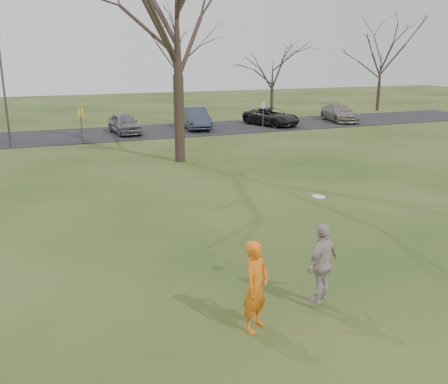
{
  "coord_description": "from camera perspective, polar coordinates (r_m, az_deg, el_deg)",
  "views": [
    {
      "loc": [
        -4.74,
        -7.97,
        5.15
      ],
      "look_at": [
        0.0,
        4.0,
        1.5
      ],
      "focal_mm": 38.98,
      "sensor_mm": 36.0,
      "label": 1
    }
  ],
  "objects": [
    {
      "name": "ground",
      "position": [
        10.61,
        8.21,
        -13.4
      ],
      "size": [
        120.0,
        120.0,
        0.0
      ],
      "primitive_type": "plane",
      "color": "#1E380F",
      "rests_on": "ground"
    },
    {
      "name": "big_tree",
      "position": [
        24.01,
        -5.59,
        20.18
      ],
      "size": [
        9.0,
        9.0,
        14.0
      ],
      "primitive_type": null,
      "color": "#352821",
      "rests_on": "ground"
    },
    {
      "name": "car_5",
      "position": [
        35.13,
        -3.43,
        8.66
      ],
      "size": [
        2.05,
        4.65,
        1.48
      ],
      "primitive_type": "imported",
      "rotation": [
        0.0,
        0.0,
        -0.11
      ],
      "color": "#303749",
      "rests_on": "parking_strip"
    },
    {
      "name": "small_tree_row",
      "position": [
        39.13,
        -8.37,
        13.83
      ],
      "size": [
        55.0,
        5.9,
        8.5
      ],
      "color": "#352821",
      "rests_on": "ground"
    },
    {
      "name": "parking_strip",
      "position": [
        33.7,
        -13.37,
        6.65
      ],
      "size": [
        62.0,
        6.5,
        0.04
      ],
      "primitive_type": "cube",
      "color": "black",
      "rests_on": "ground"
    },
    {
      "name": "sign_yellow",
      "position": [
        30.32,
        -16.44,
        8.19
      ],
      "size": [
        0.35,
        0.35,
        2.08
      ],
      "color": "#47474C",
      "rests_on": "ground"
    },
    {
      "name": "catching_play",
      "position": [
        10.35,
        11.45,
        -8.17
      ],
      "size": [
        1.09,
        0.81,
        2.26
      ],
      "color": "#BBA9A8",
      "rests_on": "ground"
    },
    {
      "name": "car_4",
      "position": [
        33.47,
        -11.61,
        7.88
      ],
      "size": [
        1.88,
        4.01,
        1.33
      ],
      "primitive_type": "imported",
      "rotation": [
        0.0,
        0.0,
        0.08
      ],
      "color": "slate",
      "rests_on": "parking_strip"
    },
    {
      "name": "sign_white",
      "position": [
        33.6,
        4.61,
        9.46
      ],
      "size": [
        0.35,
        0.35,
        2.08
      ],
      "color": "#47474C",
      "rests_on": "ground"
    },
    {
      "name": "player_defender",
      "position": [
        9.43,
        3.78,
        -10.94
      ],
      "size": [
        0.79,
        0.74,
        1.82
      ],
      "primitive_type": "imported",
      "rotation": [
        0.0,
        0.0,
        0.63
      ],
      "color": "orange",
      "rests_on": "ground"
    },
    {
      "name": "lamp_post",
      "position": [
        30.51,
        -24.56,
        12.23
      ],
      "size": [
        0.34,
        0.34,
        6.27
      ],
      "color": "#47474C",
      "rests_on": "ground"
    },
    {
      "name": "car_6",
      "position": [
        36.88,
        5.57,
        8.8
      ],
      "size": [
        3.5,
        5.04,
        1.28
      ],
      "primitive_type": "imported",
      "rotation": [
        0.0,
        0.0,
        0.33
      ],
      "color": "black",
      "rests_on": "parking_strip"
    },
    {
      "name": "car_7",
      "position": [
        40.03,
        13.39,
        9.01
      ],
      "size": [
        2.61,
        4.72,
        1.3
      ],
      "primitive_type": "imported",
      "rotation": [
        0.0,
        0.0,
        -0.19
      ],
      "color": "gray",
      "rests_on": "parking_strip"
    }
  ]
}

